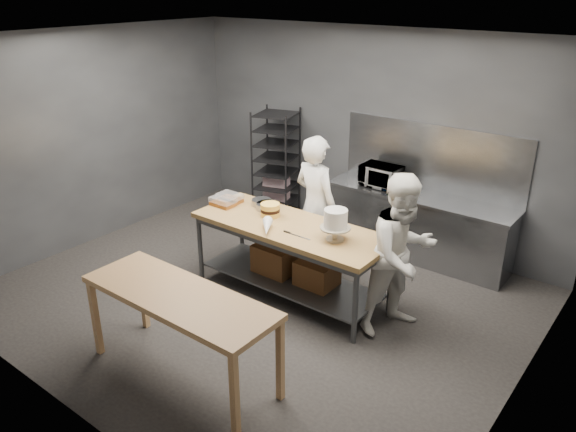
{
  "coord_description": "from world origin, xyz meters",
  "views": [
    {
      "loc": [
        3.9,
        -4.45,
        3.56
      ],
      "look_at": [
        0.27,
        0.26,
        1.05
      ],
      "focal_mm": 35.0,
      "sensor_mm": 36.0,
      "label": 1
    }
  ],
  "objects_px": {
    "speed_rack": "(276,166)",
    "work_table": "(292,251)",
    "near_counter": "(179,302)",
    "chef_right": "(402,254)",
    "layer_cake": "(270,210)",
    "microwave": "(381,176)",
    "frosted_cake_stand": "(336,221)",
    "chef_behind": "(316,206)"
  },
  "relations": [
    {
      "from": "microwave",
      "to": "frosted_cake_stand",
      "type": "bearing_deg",
      "value": -75.6
    },
    {
      "from": "speed_rack",
      "to": "chef_right",
      "type": "distance_m",
      "value": 3.42
    },
    {
      "from": "chef_right",
      "to": "layer_cake",
      "type": "height_order",
      "value": "chef_right"
    },
    {
      "from": "layer_cake",
      "to": "chef_right",
      "type": "bearing_deg",
      "value": 3.35
    },
    {
      "from": "near_counter",
      "to": "microwave",
      "type": "relative_size",
      "value": 3.69
    },
    {
      "from": "near_counter",
      "to": "chef_right",
      "type": "relative_size",
      "value": 1.12
    },
    {
      "from": "chef_right",
      "to": "near_counter",
      "type": "bearing_deg",
      "value": 171.03
    },
    {
      "from": "speed_rack",
      "to": "work_table",
      "type": "bearing_deg",
      "value": -47.0
    },
    {
      "from": "microwave",
      "to": "speed_rack",
      "type": "bearing_deg",
      "value": -177.45
    },
    {
      "from": "work_table",
      "to": "speed_rack",
      "type": "bearing_deg",
      "value": 133.0
    },
    {
      "from": "speed_rack",
      "to": "chef_behind",
      "type": "bearing_deg",
      "value": -35.95
    },
    {
      "from": "speed_rack",
      "to": "chef_behind",
      "type": "distance_m",
      "value": 1.89
    },
    {
      "from": "work_table",
      "to": "frosted_cake_stand",
      "type": "xyz_separation_m",
      "value": [
        0.64,
        -0.05,
        0.58
      ]
    },
    {
      "from": "near_counter",
      "to": "speed_rack",
      "type": "distance_m",
      "value": 4.04
    },
    {
      "from": "chef_right",
      "to": "frosted_cake_stand",
      "type": "relative_size",
      "value": 4.94
    },
    {
      "from": "microwave",
      "to": "frosted_cake_stand",
      "type": "xyz_separation_m",
      "value": [
        0.49,
        -1.9,
        0.1
      ]
    },
    {
      "from": "work_table",
      "to": "layer_cake",
      "type": "xyz_separation_m",
      "value": [
        -0.36,
        0.04,
        0.43
      ]
    },
    {
      "from": "near_counter",
      "to": "speed_rack",
      "type": "bearing_deg",
      "value": 115.9
    },
    {
      "from": "chef_behind",
      "to": "work_table",
      "type": "bearing_deg",
      "value": 109.79
    },
    {
      "from": "chef_right",
      "to": "microwave",
      "type": "relative_size",
      "value": 3.28
    },
    {
      "from": "work_table",
      "to": "microwave",
      "type": "height_order",
      "value": "microwave"
    },
    {
      "from": "chef_right",
      "to": "layer_cake",
      "type": "bearing_deg",
      "value": 116.21
    },
    {
      "from": "chef_right",
      "to": "layer_cake",
      "type": "xyz_separation_m",
      "value": [
        -1.71,
        -0.1,
        0.11
      ]
    },
    {
      "from": "chef_behind",
      "to": "speed_rack",
      "type": "bearing_deg",
      "value": -26.2
    },
    {
      "from": "chef_right",
      "to": "frosted_cake_stand",
      "type": "distance_m",
      "value": 0.79
    },
    {
      "from": "work_table",
      "to": "microwave",
      "type": "bearing_deg",
      "value": 85.36
    },
    {
      "from": "work_table",
      "to": "chef_behind",
      "type": "relative_size",
      "value": 1.31
    },
    {
      "from": "speed_rack",
      "to": "chef_right",
      "type": "xyz_separation_m",
      "value": [
        3.01,
        -1.63,
        0.03
      ]
    },
    {
      "from": "speed_rack",
      "to": "microwave",
      "type": "distance_m",
      "value": 1.81
    },
    {
      "from": "near_counter",
      "to": "chef_right",
      "type": "xyz_separation_m",
      "value": [
        1.24,
        2.0,
        0.08
      ]
    },
    {
      "from": "speed_rack",
      "to": "chef_behind",
      "type": "height_order",
      "value": "chef_behind"
    },
    {
      "from": "frosted_cake_stand",
      "to": "layer_cake",
      "type": "bearing_deg",
      "value": 174.63
    },
    {
      "from": "chef_right",
      "to": "work_table",
      "type": "bearing_deg",
      "value": 118.86
    },
    {
      "from": "near_counter",
      "to": "speed_rack",
      "type": "xyz_separation_m",
      "value": [
        -1.76,
        3.63,
        0.04
      ]
    },
    {
      "from": "microwave",
      "to": "work_table",
      "type": "bearing_deg",
      "value": -94.64
    },
    {
      "from": "near_counter",
      "to": "layer_cake",
      "type": "distance_m",
      "value": 1.97
    },
    {
      "from": "work_table",
      "to": "frosted_cake_stand",
      "type": "height_order",
      "value": "frosted_cake_stand"
    },
    {
      "from": "near_counter",
      "to": "frosted_cake_stand",
      "type": "xyz_separation_m",
      "value": [
        0.52,
        1.81,
        0.34
      ]
    },
    {
      "from": "speed_rack",
      "to": "frosted_cake_stand",
      "type": "height_order",
      "value": "speed_rack"
    },
    {
      "from": "chef_right",
      "to": "microwave",
      "type": "distance_m",
      "value": 2.1
    },
    {
      "from": "chef_behind",
      "to": "microwave",
      "type": "xyz_separation_m",
      "value": [
        0.27,
        1.19,
        0.14
      ]
    },
    {
      "from": "chef_behind",
      "to": "frosted_cake_stand",
      "type": "xyz_separation_m",
      "value": [
        0.75,
        -0.71,
        0.23
      ]
    }
  ]
}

